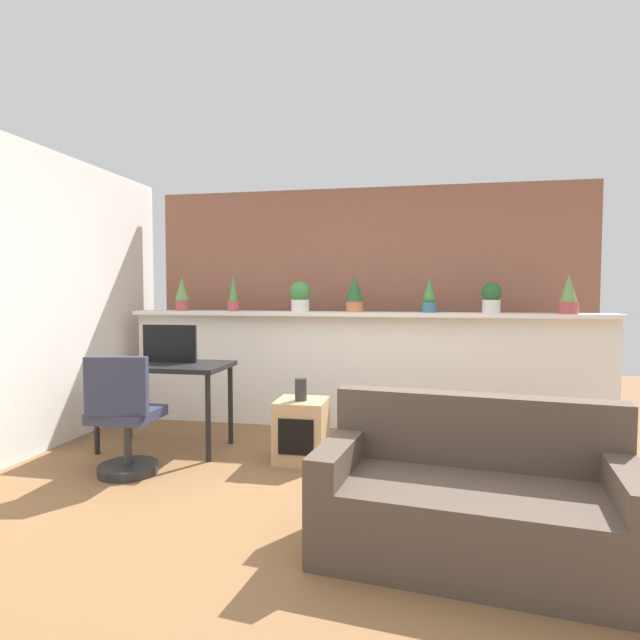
% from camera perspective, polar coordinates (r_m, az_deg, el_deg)
% --- Properties ---
extents(ground_plane, '(12.00, 12.00, 0.00)m').
position_cam_1_polar(ground_plane, '(3.50, 0.40, -19.95)').
color(ground_plane, brown).
extents(divider_wall, '(4.74, 0.16, 1.13)m').
position_cam_1_polar(divider_wall, '(5.26, 4.42, -5.69)').
color(divider_wall, white).
rests_on(divider_wall, ground).
extents(plant_shelf, '(4.74, 0.32, 0.04)m').
position_cam_1_polar(plant_shelf, '(5.16, 4.40, 0.65)').
color(plant_shelf, white).
rests_on(plant_shelf, divider_wall).
extents(brick_wall_behind, '(4.74, 0.10, 2.50)m').
position_cam_1_polar(brick_wall_behind, '(5.80, 5.13, 1.94)').
color(brick_wall_behind, '#935B47').
rests_on(brick_wall_behind, ground).
extents(side_wall_left, '(0.12, 4.40, 2.60)m').
position_cam_1_polar(side_wall_left, '(4.80, -31.06, 1.83)').
color(side_wall_left, white).
rests_on(side_wall_left, ground).
extents(potted_plant_0, '(0.14, 0.14, 0.35)m').
position_cam_1_polar(potted_plant_0, '(5.69, -14.86, 2.81)').
color(potted_plant_0, '#B7474C').
rests_on(potted_plant_0, plant_shelf).
extents(potted_plant_1, '(0.12, 0.12, 0.39)m').
position_cam_1_polar(potted_plant_1, '(5.45, -9.45, 2.69)').
color(potted_plant_1, '#B7474C').
rests_on(potted_plant_1, plant_shelf).
extents(potted_plant_2, '(0.21, 0.21, 0.31)m').
position_cam_1_polar(potted_plant_2, '(5.28, -2.17, 2.67)').
color(potted_plant_2, silver).
rests_on(potted_plant_2, plant_shelf).
extents(potted_plant_3, '(0.18, 0.18, 0.37)m').
position_cam_1_polar(potted_plant_3, '(5.19, 3.80, 3.00)').
color(potted_plant_3, '#C66B42').
rests_on(potted_plant_3, plant_shelf).
extents(potted_plant_4, '(0.13, 0.13, 0.35)m').
position_cam_1_polar(potted_plant_4, '(5.15, 11.86, 2.48)').
color(potted_plant_4, '#386B84').
rests_on(potted_plant_4, plant_shelf).
extents(potted_plant_5, '(0.19, 0.19, 0.29)m').
position_cam_1_polar(potted_plant_5, '(5.21, 18.23, 2.39)').
color(potted_plant_5, silver).
rests_on(potted_plant_5, plant_shelf).
extents(potted_plant_6, '(0.18, 0.18, 0.36)m').
position_cam_1_polar(potted_plant_6, '(5.26, 25.53, 2.42)').
color(potted_plant_6, '#B7474C').
rests_on(potted_plant_6, plant_shelf).
extents(desk, '(1.10, 0.60, 0.75)m').
position_cam_1_polar(desk, '(4.73, -16.58, -5.58)').
color(desk, black).
rests_on(desk, ground).
extents(tv_monitor, '(0.49, 0.04, 0.33)m').
position_cam_1_polar(tv_monitor, '(4.77, -16.12, -2.48)').
color(tv_monitor, black).
rests_on(tv_monitor, desk).
extents(office_chair, '(0.48, 0.48, 0.91)m').
position_cam_1_polar(office_chair, '(4.19, -20.60, -10.64)').
color(office_chair, '#262628').
rests_on(office_chair, ground).
extents(side_cube_shelf, '(0.40, 0.41, 0.50)m').
position_cam_1_polar(side_cube_shelf, '(4.30, -2.04, -11.98)').
color(side_cube_shelf, tan).
rests_on(side_cube_shelf, ground).
extents(vase_on_shelf, '(0.10, 0.10, 0.18)m').
position_cam_1_polar(vase_on_shelf, '(4.20, -2.11, -7.59)').
color(vase_on_shelf, '#2D2D33').
rests_on(vase_on_shelf, side_cube_shelf).
extents(couch, '(1.64, 0.95, 0.80)m').
position_cam_1_polar(couch, '(2.96, 16.29, -18.59)').
color(couch, brown).
rests_on(couch, ground).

